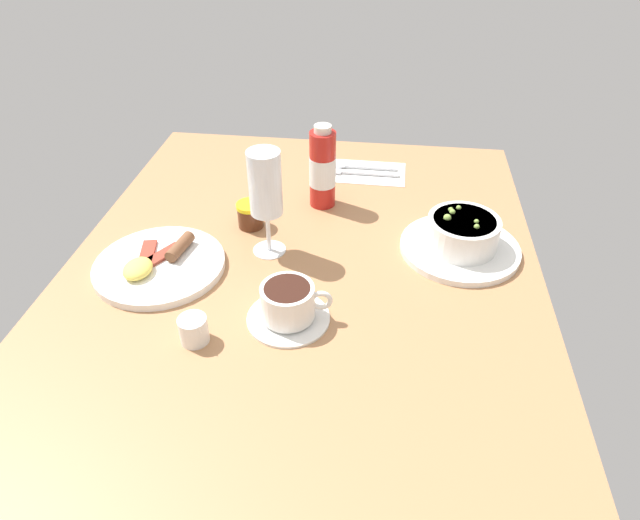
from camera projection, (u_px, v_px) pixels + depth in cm
name	position (u px, v px, depth cm)	size (l,w,h in cm)	color
ground_plane	(300.00, 282.00, 96.80)	(110.00, 84.00, 3.00)	#A8754C
porridge_bowl	(462.00, 237.00, 99.87)	(21.74, 21.74, 7.61)	white
cutlery_setting	(362.00, 171.00, 125.90)	(11.49, 18.92, 0.90)	white
coffee_cup	(288.00, 305.00, 85.26)	(13.12, 13.55, 6.37)	white
creamer_jug	(194.00, 330.00, 81.97)	(4.89, 4.83, 4.93)	white
wine_glass	(265.00, 188.00, 93.93)	(6.05, 6.05, 19.85)	white
jam_jar	(250.00, 215.00, 106.84)	(5.17, 5.17, 5.02)	#502816
sauce_bottle_red	(323.00, 169.00, 110.21)	(5.34, 5.34, 17.25)	#B21E19
breakfast_plate	(159.00, 265.00, 96.79)	(22.82, 22.82, 3.70)	white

